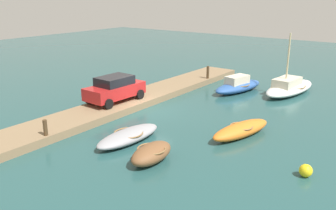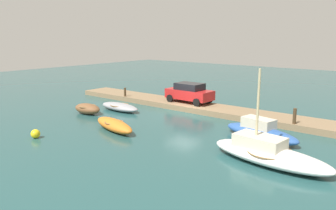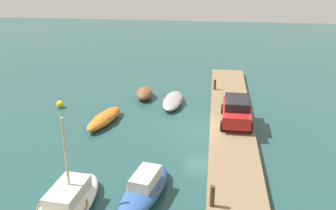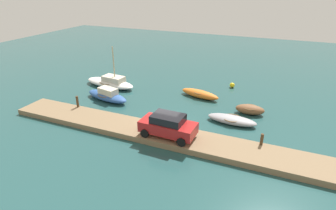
% 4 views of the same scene
% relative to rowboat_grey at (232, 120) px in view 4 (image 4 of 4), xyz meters
% --- Properties ---
extents(ground_plane, '(84.00, 84.00, 0.00)m').
position_rel_rowboat_grey_xyz_m(ground_plane, '(-4.59, -2.62, -0.32)').
color(ground_plane, '#234C4C').
extents(dock_platform, '(25.83, 2.82, 0.44)m').
position_rel_rowboat_grey_xyz_m(dock_platform, '(-4.59, -4.31, -0.10)').
color(dock_platform, '#846B4C').
rests_on(dock_platform, ground_plane).
extents(rowboat_grey, '(4.09, 1.61, 0.62)m').
position_rel_rowboat_grey_xyz_m(rowboat_grey, '(0.00, 0.00, 0.00)').
color(rowboat_grey, '#939399').
rests_on(rowboat_grey, ground_plane).
extents(motorboat_blue, '(5.11, 2.58, 1.27)m').
position_rel_rowboat_grey_xyz_m(motorboat_blue, '(-12.18, 0.06, 0.17)').
color(motorboat_blue, '#2D569E').
rests_on(motorboat_blue, ground_plane).
extents(dinghy_brown, '(2.53, 1.37, 0.82)m').
position_rel_rowboat_grey_xyz_m(dinghy_brown, '(1.09, 2.38, 0.10)').
color(dinghy_brown, brown).
rests_on(dinghy_brown, ground_plane).
extents(rowboat_orange, '(4.28, 2.09, 0.74)m').
position_rel_rowboat_grey_xyz_m(rowboat_orange, '(-4.06, 4.25, 0.06)').
color(rowboat_orange, orange).
rests_on(rowboat_orange, ground_plane).
extents(sailboat_white, '(6.31, 2.80, 4.53)m').
position_rel_rowboat_grey_xyz_m(sailboat_white, '(-14.03, 3.35, 0.18)').
color(sailboat_white, white).
rests_on(sailboat_white, ground_plane).
extents(mooring_post_west, '(0.22, 0.22, 1.02)m').
position_rel_rowboat_grey_xyz_m(mooring_post_west, '(-13.07, -3.15, 0.63)').
color(mooring_post_west, '#47331E').
rests_on(mooring_post_west, dock_platform).
extents(mooring_post_mid_west, '(0.21, 0.21, 0.81)m').
position_rel_rowboat_grey_xyz_m(mooring_post_mid_west, '(2.62, -3.15, 0.53)').
color(mooring_post_mid_west, '#47331E').
rests_on(mooring_post_mid_west, dock_platform).
extents(parked_car, '(4.08, 2.11, 1.66)m').
position_rel_rowboat_grey_xyz_m(parked_car, '(-3.73, -4.59, 0.98)').
color(parked_car, '#B21E1E').
rests_on(parked_car, dock_platform).
extents(marker_buoy, '(0.55, 0.55, 0.55)m').
position_rel_rowboat_grey_xyz_m(marker_buoy, '(-1.62, 8.32, -0.04)').
color(marker_buoy, yellow).
rests_on(marker_buoy, ground_plane).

